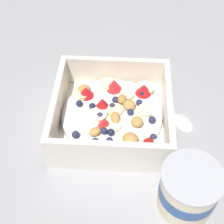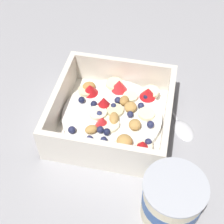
{
  "view_description": "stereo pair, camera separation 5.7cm",
  "coord_description": "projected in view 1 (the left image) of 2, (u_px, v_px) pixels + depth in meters",
  "views": [
    {
      "loc": [
        -0.03,
        0.36,
        0.46
      ],
      "look_at": [
        -0.01,
        -0.01,
        0.03
      ],
      "focal_mm": 53.06,
      "sensor_mm": 36.0,
      "label": 1
    },
    {
      "loc": [
        -0.09,
        0.35,
        0.46
      ],
      "look_at": [
        -0.01,
        -0.01,
        0.03
      ],
      "focal_mm": 53.06,
      "sensor_mm": 36.0,
      "label": 2
    }
  ],
  "objects": [
    {
      "name": "fruit_bowl",
      "position": [
        113.0,
        115.0,
        0.58
      ],
      "size": [
        0.2,
        0.2,
        0.07
      ],
      "color": "white",
      "rests_on": "ground"
    },
    {
      "name": "yogurt_cup",
      "position": [
        188.0,
        190.0,
        0.46
      ],
      "size": [
        0.09,
        0.09,
        0.08
      ],
      "color": "beige",
      "rests_on": "ground"
    },
    {
      "name": "ground_plane",
      "position": [
        105.0,
        129.0,
        0.59
      ],
      "size": [
        2.4,
        2.4,
        0.0
      ],
      "primitive_type": "plane",
      "color": "#9E9EA3"
    },
    {
      "name": "spoon",
      "position": [
        174.0,
        111.0,
        0.61
      ],
      "size": [
        0.11,
        0.16,
        0.01
      ],
      "color": "silver",
      "rests_on": "ground"
    }
  ]
}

